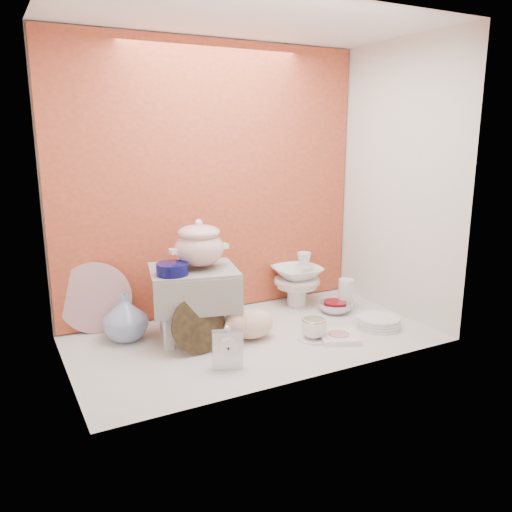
% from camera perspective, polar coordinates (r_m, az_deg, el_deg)
% --- Properties ---
extents(ground, '(1.80, 1.80, 0.00)m').
position_cam_1_polar(ground, '(2.65, -0.18, -8.99)').
color(ground, silver).
rests_on(ground, ground).
extents(niche_shell, '(1.86, 1.03, 1.53)m').
position_cam_1_polar(niche_shell, '(2.61, -2.07, 11.63)').
color(niche_shell, '#CA5532').
rests_on(niche_shell, ground).
extents(step_stool, '(0.49, 0.44, 0.36)m').
position_cam_1_polar(step_stool, '(2.62, -6.83, -5.19)').
color(step_stool, silver).
rests_on(step_stool, ground).
extents(soup_tureen, '(0.35, 0.35, 0.24)m').
position_cam_1_polar(soup_tureen, '(2.55, -6.29, 1.37)').
color(soup_tureen, white).
rests_on(soup_tureen, step_stool).
extents(cobalt_bowl, '(0.20, 0.20, 0.06)m').
position_cam_1_polar(cobalt_bowl, '(2.46, -9.20, -1.43)').
color(cobalt_bowl, '#0A0947').
rests_on(cobalt_bowl, step_stool).
extents(floral_platter, '(0.37, 0.14, 0.37)m').
position_cam_1_polar(floral_platter, '(2.78, -17.34, -4.45)').
color(floral_platter, silver).
rests_on(floral_platter, ground).
extents(blue_white_vase, '(0.26, 0.26, 0.24)m').
position_cam_1_polar(blue_white_vase, '(2.67, -14.22, -6.54)').
color(blue_white_vase, white).
rests_on(blue_white_vase, ground).
extents(lacquer_tray, '(0.28, 0.11, 0.27)m').
position_cam_1_polar(lacquer_tray, '(2.46, -6.33, -7.58)').
color(lacquer_tray, black).
rests_on(lacquer_tray, ground).
extents(mantel_clock, '(0.14, 0.08, 0.20)m').
position_cam_1_polar(mantel_clock, '(2.30, -3.18, -10.03)').
color(mantel_clock, silver).
rests_on(mantel_clock, ground).
extents(plush_pig, '(0.31, 0.24, 0.16)m').
position_cam_1_polar(plush_pig, '(2.61, -0.37, -7.45)').
color(plush_pig, beige).
rests_on(plush_pig, ground).
extents(teacup_saucer, '(0.19, 0.19, 0.01)m').
position_cam_1_polar(teacup_saucer, '(2.65, 6.35, -9.02)').
color(teacup_saucer, white).
rests_on(teacup_saucer, ground).
extents(gold_rim_teacup, '(0.14, 0.14, 0.10)m').
position_cam_1_polar(gold_rim_teacup, '(2.63, 6.38, -7.89)').
color(gold_rim_teacup, white).
rests_on(gold_rim_teacup, teacup_saucer).
extents(lattice_dish, '(0.25, 0.25, 0.03)m').
position_cam_1_polar(lattice_dish, '(2.66, 9.10, -8.77)').
color(lattice_dish, white).
rests_on(lattice_dish, ground).
extents(dinner_plate_stack, '(0.31, 0.31, 0.06)m').
position_cam_1_polar(dinner_plate_stack, '(2.85, 13.36, -7.08)').
color(dinner_plate_stack, white).
rests_on(dinner_plate_stack, ground).
extents(crystal_bowl, '(0.21, 0.21, 0.06)m').
position_cam_1_polar(crystal_bowl, '(3.03, 8.69, -5.63)').
color(crystal_bowl, silver).
rests_on(crystal_bowl, ground).
extents(clear_glass_vase, '(0.10, 0.10, 0.18)m').
position_cam_1_polar(clear_glass_vase, '(3.08, 9.88, -4.17)').
color(clear_glass_vase, silver).
rests_on(clear_glass_vase, ground).
extents(porcelain_tower, '(0.29, 0.29, 0.32)m').
position_cam_1_polar(porcelain_tower, '(3.10, 4.54, -2.55)').
color(porcelain_tower, white).
rests_on(porcelain_tower, ground).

